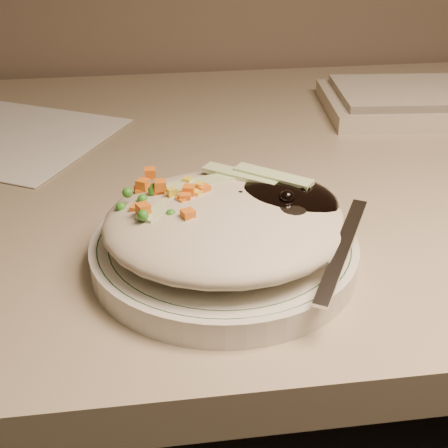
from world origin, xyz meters
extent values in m
cube|color=gray|center=(0.00, 1.38, 0.72)|extent=(1.40, 0.70, 0.04)
cylinder|color=silver|center=(-0.06, 1.18, 0.75)|extent=(0.22, 0.22, 0.02)
torus|color=#144723|center=(-0.06, 1.18, 0.76)|extent=(0.20, 0.20, 0.00)
torus|color=#144723|center=(-0.06, 1.18, 0.76)|extent=(0.19, 0.19, 0.00)
ellipsoid|color=beige|center=(-0.06, 1.17, 0.78)|extent=(0.19, 0.18, 0.04)
ellipsoid|color=black|center=(-0.02, 1.19, 0.79)|extent=(0.10, 0.09, 0.03)
ellipsoid|color=orange|center=(-0.11, 1.19, 0.78)|extent=(0.08, 0.08, 0.02)
sphere|color=black|center=(-0.05, 1.19, 0.79)|extent=(0.01, 0.01, 0.01)
sphere|color=black|center=(-0.02, 1.19, 0.79)|extent=(0.01, 0.01, 0.01)
sphere|color=black|center=(0.00, 1.18, 0.80)|extent=(0.01, 0.01, 0.01)
sphere|color=black|center=(0.00, 1.20, 0.79)|extent=(0.01, 0.01, 0.01)
sphere|color=black|center=(-0.01, 1.17, 0.80)|extent=(0.01, 0.01, 0.01)
sphere|color=black|center=(-0.02, 1.19, 0.79)|extent=(0.01, 0.01, 0.01)
sphere|color=black|center=(-0.01, 1.20, 0.79)|extent=(0.01, 0.01, 0.01)
cube|color=orange|center=(-0.11, 1.20, 0.80)|extent=(0.01, 0.01, 0.01)
cube|color=orange|center=(-0.09, 1.18, 0.79)|extent=(0.01, 0.01, 0.01)
cube|color=orange|center=(-0.12, 1.21, 0.80)|extent=(0.01, 0.01, 0.01)
cube|color=orange|center=(-0.09, 1.19, 0.80)|extent=(0.01, 0.01, 0.01)
cube|color=orange|center=(-0.09, 1.18, 0.80)|extent=(0.01, 0.01, 0.01)
cube|color=orange|center=(-0.13, 1.22, 0.79)|extent=(0.01, 0.01, 0.01)
cube|color=orange|center=(-0.11, 1.20, 0.80)|extent=(0.01, 0.01, 0.01)
cube|color=orange|center=(-0.09, 1.18, 0.80)|extent=(0.01, 0.01, 0.01)
cube|color=orange|center=(-0.08, 1.19, 0.80)|extent=(0.01, 0.01, 0.01)
cube|color=orange|center=(-0.12, 1.22, 0.80)|extent=(0.01, 0.01, 0.01)
cube|color=orange|center=(-0.12, 1.17, 0.80)|extent=(0.01, 0.01, 0.01)
cube|color=orange|center=(-0.09, 1.15, 0.80)|extent=(0.01, 0.01, 0.01)
cube|color=orange|center=(-0.13, 1.18, 0.79)|extent=(0.01, 0.01, 0.01)
cube|color=orange|center=(-0.13, 1.21, 0.79)|extent=(0.01, 0.01, 0.01)
sphere|color=#388C28|center=(-0.09, 1.19, 0.80)|extent=(0.01, 0.01, 0.01)
sphere|color=#388C28|center=(-0.13, 1.16, 0.80)|extent=(0.01, 0.01, 0.01)
sphere|color=#388C28|center=(-0.12, 1.19, 0.80)|extent=(0.01, 0.01, 0.01)
sphere|color=#388C28|center=(-0.14, 1.19, 0.80)|extent=(0.01, 0.01, 0.01)
sphere|color=#388C28|center=(-0.10, 1.20, 0.79)|extent=(0.01, 0.01, 0.01)
sphere|color=#388C28|center=(-0.09, 1.17, 0.79)|extent=(0.01, 0.01, 0.01)
sphere|color=#388C28|center=(-0.11, 1.19, 0.79)|extent=(0.01, 0.01, 0.01)
sphere|color=#388C28|center=(-0.11, 1.17, 0.79)|extent=(0.01, 0.01, 0.01)
sphere|color=#388C28|center=(-0.14, 1.19, 0.79)|extent=(0.01, 0.01, 0.01)
sphere|color=#388C28|center=(-0.11, 1.20, 0.80)|extent=(0.01, 0.01, 0.01)
sphere|color=#388C28|center=(-0.12, 1.20, 0.80)|extent=(0.01, 0.01, 0.01)
sphere|color=#388C28|center=(-0.12, 1.18, 0.79)|extent=(0.01, 0.01, 0.01)
sphere|color=#388C28|center=(-0.10, 1.16, 0.80)|extent=(0.01, 0.01, 0.01)
sphere|color=#388C28|center=(-0.07, 1.21, 0.79)|extent=(0.01, 0.01, 0.01)
cube|color=yellow|center=(-0.10, 1.20, 0.79)|extent=(0.01, 0.01, 0.01)
cube|color=yellow|center=(-0.08, 1.19, 0.80)|extent=(0.01, 0.01, 0.01)
cube|color=yellow|center=(-0.11, 1.20, 0.79)|extent=(0.01, 0.01, 0.01)
cube|color=yellow|center=(-0.10, 1.19, 0.80)|extent=(0.01, 0.01, 0.01)
cube|color=yellow|center=(-0.11, 1.19, 0.79)|extent=(0.01, 0.01, 0.01)
cube|color=yellow|center=(-0.08, 1.20, 0.80)|extent=(0.01, 0.01, 0.01)
cube|color=yellow|center=(-0.09, 1.21, 0.80)|extent=(0.01, 0.01, 0.01)
cube|color=yellow|center=(-0.10, 1.18, 0.79)|extent=(0.01, 0.01, 0.01)
cube|color=#B2D18C|center=(-0.07, 1.21, 0.80)|extent=(0.07, 0.03, 0.00)
cube|color=#B2D18C|center=(-0.04, 1.22, 0.80)|extent=(0.06, 0.05, 0.00)
cube|color=#B2D18C|center=(-0.10, 1.18, 0.80)|extent=(0.06, 0.06, 0.00)
cube|color=#B2D18C|center=(-0.02, 1.21, 0.80)|extent=(0.06, 0.05, 0.00)
cube|color=#B2D18C|center=(-0.06, 1.17, 0.79)|extent=(0.07, 0.04, 0.00)
ellipsoid|color=silver|center=(-0.01, 1.16, 0.79)|extent=(0.05, 0.06, 0.01)
cube|color=silver|center=(0.02, 1.12, 0.78)|extent=(0.07, 0.10, 0.03)
camera|label=1|loc=(-0.12, 0.75, 1.02)|focal=50.00mm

